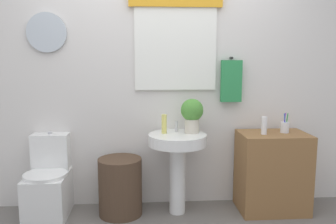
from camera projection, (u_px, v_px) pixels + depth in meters
back_wall at (158, 72)px, 3.42m from camera, size 4.40×0.18×2.60m
toilet at (49, 185)px, 3.24m from camera, size 0.38×0.51×0.76m
laundry_hamper at (120, 187)px, 3.26m from camera, size 0.40×0.40×0.53m
pedestal_sink at (177, 153)px, 3.25m from camera, size 0.54×0.54×0.75m
faucet at (176, 126)px, 3.33m from camera, size 0.03×0.03×0.10m
wooden_cabinet at (272, 172)px, 3.34m from camera, size 0.63×0.44×0.75m
soap_bottle at (164, 124)px, 3.25m from camera, size 0.05×0.05×0.18m
potted_plant at (192, 113)px, 3.26m from camera, size 0.21×0.21×0.32m
lotion_bottle at (264, 126)px, 3.22m from camera, size 0.05×0.05×0.16m
toothbrush_cup at (285, 127)px, 3.30m from camera, size 0.08×0.08×0.19m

